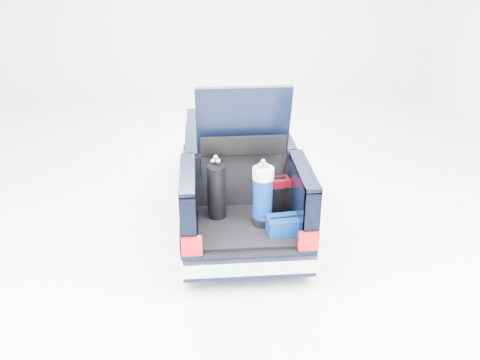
{
  "coord_description": "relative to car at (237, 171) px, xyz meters",
  "views": [
    {
      "loc": [
        -0.57,
        -7.53,
        4.23
      ],
      "look_at": [
        0.0,
        -0.5,
        0.81
      ],
      "focal_mm": 38.0,
      "sensor_mm": 36.0,
      "label": 1
    }
  ],
  "objects": [
    {
      "name": "ground",
      "position": [
        0.0,
        -0.11,
        -0.67
      ],
      "size": [
        14.0,
        14.0,
        0.0
      ],
      "primitive_type": "plane",
      "color": "white",
      "rests_on": "ground"
    },
    {
      "name": "car",
      "position": [
        0.0,
        0.0,
        0.0
      ],
      "size": [
        1.87,
        4.65,
        2.47
      ],
      "color": "black",
      "rests_on": "ground"
    },
    {
      "name": "red_suitcase",
      "position": [
        0.5,
        -1.21,
        0.18
      ],
      "size": [
        0.35,
        0.26,
        0.53
      ],
      "rotation": [
        0.0,
        0.0,
        0.17
      ],
      "color": "#65030E",
      "rests_on": "car"
    },
    {
      "name": "black_golf_bag",
      "position": [
        -0.39,
        -1.37,
        0.35
      ],
      "size": [
        0.27,
        0.37,
        0.94
      ],
      "rotation": [
        0.0,
        0.0,
        -0.04
      ],
      "color": "black",
      "rests_on": "car"
    },
    {
      "name": "blue_golf_bag",
      "position": [
        0.23,
        -1.59,
        0.36
      ],
      "size": [
        0.31,
        0.31,
        0.96
      ],
      "rotation": [
        0.0,
        0.0,
        -0.07
      ],
      "color": "black",
      "rests_on": "car"
    },
    {
      "name": "blue_duffel",
      "position": [
        0.5,
        -1.83,
        0.04
      ],
      "size": [
        0.49,
        0.34,
        0.24
      ],
      "rotation": [
        0.0,
        0.0,
        0.1
      ],
      "color": "navy",
      "rests_on": "car"
    }
  ]
}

